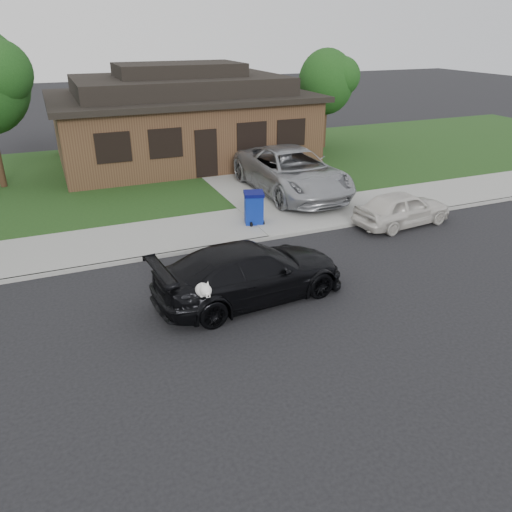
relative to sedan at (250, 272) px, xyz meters
name	(u,v)px	position (x,y,z in m)	size (l,w,h in m)	color
ground	(187,314)	(-1.73, -0.18, -0.73)	(120.00, 120.00, 0.00)	black
sidewalk	(146,239)	(-1.73, 4.82, -0.67)	(60.00, 3.00, 0.12)	gray
curb	(156,256)	(-1.73, 3.32, -0.67)	(60.00, 0.12, 0.12)	gray
lawn	(111,177)	(-1.73, 12.82, -0.66)	(60.00, 13.00, 0.13)	#193814
driveway	(256,179)	(4.27, 9.82, -0.66)	(4.50, 13.00, 0.14)	gray
sedan	(250,272)	(0.00, 0.00, 0.00)	(5.18, 2.65, 1.45)	black
minivan	(292,171)	(4.78, 7.28, 0.30)	(2.95, 6.41, 1.78)	#9EA0A5
white_compact	(402,208)	(6.86, 2.77, -0.12)	(1.44, 3.59, 1.22)	silver
recycling_bin	(254,207)	(2.03, 4.68, -0.04)	(0.83, 0.83, 1.11)	navy
house	(182,119)	(2.27, 14.82, 1.41)	(12.60, 8.60, 4.65)	#422B1C
tree_1	(329,81)	(10.41, 14.22, 2.99)	(3.15, 3.00, 5.25)	#332114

